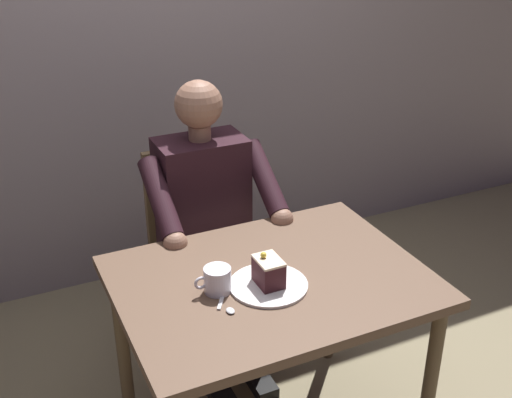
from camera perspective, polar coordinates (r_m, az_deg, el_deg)
name	(u,v)px	position (r m, az deg, el deg)	size (l,w,h in m)	color
dining_table	(271,299)	(2.22, 1.35, -8.91)	(1.03, 0.78, 0.74)	brown
chair	(197,240)	(2.88, -5.29, -3.63)	(0.42, 0.42, 0.90)	brown
seated_person	(210,227)	(2.66, -4.12, -2.50)	(0.53, 0.58, 1.25)	black
dessert_plate	(268,285)	(2.12, 1.12, -7.65)	(0.26, 0.26, 0.01)	white
cake_slice	(269,271)	(2.09, 1.12, -6.45)	(0.08, 0.11, 0.11)	#3A171B
coffee_cup	(217,279)	(2.08, -3.51, -7.13)	(0.12, 0.09, 0.09)	white
dessert_spoon	(226,305)	(2.03, -2.66, -9.44)	(0.07, 0.14, 0.01)	silver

